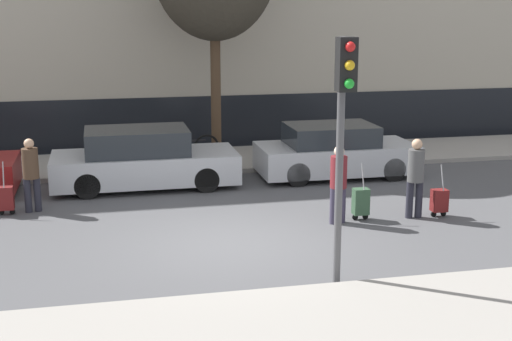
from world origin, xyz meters
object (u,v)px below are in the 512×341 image
pedestrian_center (338,180)px  parked_bicycle (188,147)px  pedestrian_right (416,173)px  trolley_right (439,201)px  trolley_left (6,198)px  parked_car_1 (143,160)px  parked_car_2 (335,152)px  trolley_center (361,202)px  pedestrian_left (31,171)px  traffic_light (343,113)px

pedestrian_center → parked_bicycle: (-2.32, 6.03, -0.42)m
pedestrian_right → trolley_right: size_ratio=1.49×
trolley_left → pedestrian_center: size_ratio=0.72×
parked_car_1 → parked_car_2: size_ratio=1.10×
trolley_right → parked_bicycle: (-4.55, 6.06, 0.14)m
trolley_left → pedestrian_right: 8.62m
trolley_center → pedestrian_right: (1.14, -0.10, 0.56)m
pedestrian_right → parked_car_1: bearing=-30.6°
parked_car_1 → trolley_center: 5.63m
pedestrian_left → trolley_left: (-0.54, -0.12, -0.54)m
parked_car_2 → pedestrian_right: bearing=-83.3°
parked_car_2 → trolley_left: bearing=-167.1°
parked_car_1 → parked_bicycle: 2.59m
trolley_center → trolley_right: size_ratio=1.07×
pedestrian_center → trolley_left: bearing=-29.2°
parked_car_2 → trolley_center: bearing=-100.4°
pedestrian_center → traffic_light: (-1.06, -3.16, 1.87)m
parked_car_2 → pedestrian_left: 7.57m
pedestrian_center → trolley_center: 0.75m
parked_car_2 → trolley_right: bearing=-75.7°
trolley_right → parked_car_1: bearing=146.8°
pedestrian_left → parked_car_2: bearing=0.5°
parked_car_1 → trolley_right: (5.91, -3.87, -0.32)m
parked_car_2 → trolley_right: parked_car_2 is taller
parked_car_1 → trolley_left: parked_car_1 is taller
pedestrian_center → trolley_center: bearing=179.9°
parked_car_1 → traffic_light: traffic_light is taller
pedestrian_center → trolley_right: size_ratio=1.43×
trolley_left → pedestrian_center: pedestrian_center is taller
parked_bicycle → pedestrian_right: bearing=-56.4°
traffic_light → trolley_right: bearing=43.6°
trolley_center → parked_bicycle: bearing=115.8°
pedestrian_left → pedestrian_center: 6.52m
parked_car_2 → pedestrian_right: size_ratio=2.41×
parked_car_2 → trolley_left: (-7.91, -1.81, -0.27)m
pedestrian_left → trolley_left: 0.77m
pedestrian_left → trolley_center: 7.01m
pedestrian_right → trolley_right: pedestrian_right is taller
trolley_right → traffic_light: traffic_light is taller
pedestrian_left → traffic_light: bearing=-58.8°
trolley_left → traffic_light: 8.04m
trolley_center → parked_bicycle: (-2.85, 5.92, 0.10)m
trolley_left → trolley_right: size_ratio=1.03×
parked_car_2 → pedestrian_left: bearing=-167.1°
parked_car_1 → pedestrian_left: pedestrian_left is taller
trolley_left → trolley_right: 9.15m
pedestrian_left → trolley_right: bearing=-27.2°
parked_car_1 → traffic_light: (2.62, -7.00, 2.11)m
parked_car_2 → pedestrian_right: 3.90m
trolley_right → trolley_center: bearing=175.1°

